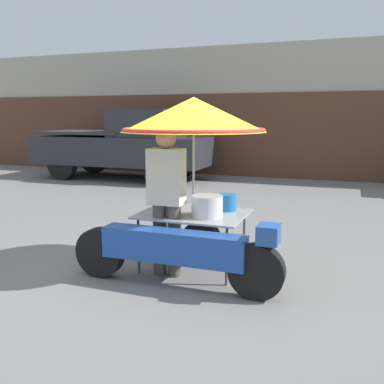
{
  "coord_description": "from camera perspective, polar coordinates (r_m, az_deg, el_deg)",
  "views": [
    {
      "loc": [
        1.68,
        -4.2,
        1.74
      ],
      "look_at": [
        0.06,
        0.24,
        0.9
      ],
      "focal_mm": 40.0,
      "sensor_mm": 36.0,
      "label": 1
    }
  ],
  "objects": [
    {
      "name": "ground_plane",
      "position": [
        4.85,
        -1.67,
        -10.99
      ],
      "size": [
        36.0,
        36.0,
        0.0
      ],
      "primitive_type": "plane",
      "color": "slate"
    },
    {
      "name": "pickup_truck",
      "position": [
        12.18,
        -8.67,
        6.22
      ],
      "size": [
        4.94,
        1.88,
        1.93
      ],
      "color": "black",
      "rests_on": "ground"
    },
    {
      "name": "vendor_motorcycle_cart",
      "position": [
        4.7,
        -0.05,
        6.5
      ],
      "size": [
        2.28,
        1.61,
        1.95
      ],
      "color": "black",
      "rests_on": "ground"
    },
    {
      "name": "vendor_person",
      "position": [
        4.62,
        -3.42,
        -0.33
      ],
      "size": [
        0.38,
        0.22,
        1.62
      ],
      "color": "#4C473D",
      "rests_on": "ground"
    },
    {
      "name": "shopfront_building",
      "position": [
        13.39,
        13.09,
        10.33
      ],
      "size": [
        28.0,
        2.06,
        3.76
      ],
      "color": "#B2A893",
      "rests_on": "ground"
    }
  ]
}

